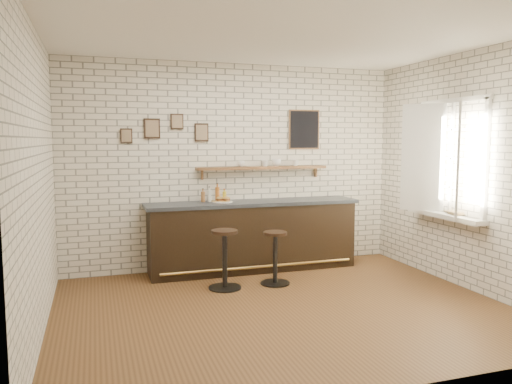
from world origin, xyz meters
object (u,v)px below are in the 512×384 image
Objects in this scene: book_upper at (450,213)px; shelf_cup_b at (265,163)px; bar_counter at (253,235)px; shelf_cup_c at (277,163)px; shelf_cup_d at (296,163)px; shelf_cup_a at (241,164)px; condiment_bottle_yellow at (224,196)px; sandwich_plate at (223,202)px; bar_stool_right at (275,256)px; book_lower at (451,214)px; bar_stool_left at (225,257)px; bitters_bottle_amber at (217,194)px; bitters_bottle_brown at (203,196)px; bitters_bottle_white at (209,196)px; ciabatta_sandwich at (223,199)px.

shelf_cup_b is at bearing 137.37° from book_upper.
bar_counter is 22.71× the size of shelf_cup_c.
shelf_cup_a is at bearing 169.30° from shelf_cup_d.
bar_counter is 17.13× the size of condiment_bottle_yellow.
sandwich_plate is 1.15m from bar_stool_right.
book_upper is at bearing -129.35° from shelf_cup_c.
book_lower is at bearing -129.50° from shelf_cup_c.
book_lower is (2.31, -1.73, -0.60)m from shelf_cup_a.
bar_counter is at bearing 51.14° from bar_stool_left.
book_lower is (2.14, -0.75, 0.57)m from bar_stool_right.
condiment_bottle_yellow is (0.11, -0.00, -0.03)m from bitters_bottle_amber.
bitters_bottle_amber is at bearing 180.00° from condiment_bottle_yellow.
bar_counter is at bearing 171.73° from shelf_cup_b.
bar_counter is at bearing 119.88° from shelf_cup_c.
shelf_cup_d is at bearing -84.87° from shelf_cup_c.
bitters_bottle_brown is at bearing 171.63° from shelf_cup_d.
bar_stool_right is 1.68m from shelf_cup_d.
bar_counter reaches higher than book_lower.
bitters_bottle_brown is 1.23m from shelf_cup_c.
bitters_bottle_white is at bearing 164.01° from book_lower.
shelf_cup_d is 2.33m from book_upper.
sandwich_plate is at bearing -174.15° from shelf_cup_a.
sandwich_plate is 1.02m from bar_stool_left.
bitters_bottle_brown is at bearing 180.00° from bitters_bottle_white.
bitters_bottle_brown reaches higher than bar_counter.
shelf_cup_d is 0.39× the size of book_upper.
bar_counter is at bearing -13.04° from bitters_bottle_white.
bar_stool_right is at bearing -148.08° from shelf_cup_b.
bitters_bottle_white reaches higher than bar_counter.
shelf_cup_a is at bearing 5.72° from bitters_bottle_brown.
bar_counter is at bearing 93.99° from bar_stool_right.
shelf_cup_d is (0.69, 0.98, 1.17)m from bar_stool_right.
shelf_cup_c is (0.88, 0.18, 0.54)m from sandwich_plate.
book_lower is 0.02m from book_upper.
condiment_bottle_yellow is at bearing 170.09° from shelf_cup_a.
bar_stool_right is at bearing -64.34° from condiment_bottle_yellow.
shelf_cup_c reaches higher than bitters_bottle_amber.
book_lower is (1.94, -1.73, -0.61)m from shelf_cup_b.
bar_stool_right is at bearing 159.94° from book_upper.
shelf_cup_c is at bearing 42.66° from bar_stool_left.
bar_stool_left is at bearing -103.18° from ciabatta_sandwich.
book_lower is at bearing -32.97° from condiment_bottle_yellow.
condiment_bottle_yellow is 0.95m from shelf_cup_c.
condiment_bottle_yellow is at bearing 115.66° from bar_stool_right.
shelf_cup_b is (0.64, 0.06, 0.46)m from condiment_bottle_yellow.
bar_stool_right is at bearing -58.11° from sandwich_plate.
bar_counter is 1.15m from shelf_cup_c.
shelf_cup_a is (-0.17, 0.98, 1.17)m from bar_stool_right.
condiment_bottle_yellow is 3.07m from book_upper.
bar_stool_left is 1.59m from shelf_cup_a.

